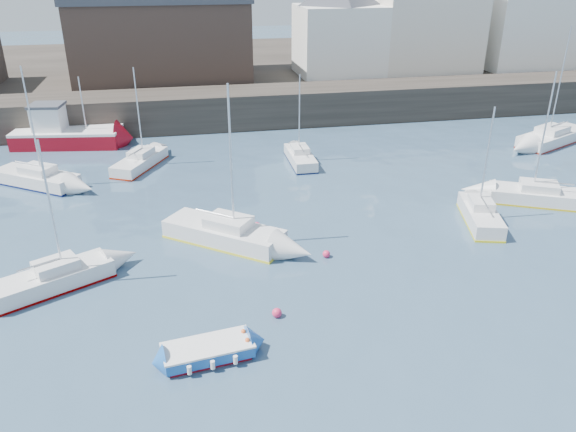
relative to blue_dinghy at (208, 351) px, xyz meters
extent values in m
plane|color=#2D4760|center=(4.75, -3.40, -0.35)|extent=(220.00, 220.00, 0.00)
cube|color=#28231E|center=(4.75, 31.60, 1.15)|extent=(90.00, 5.00, 3.00)
cube|color=#28231E|center=(4.75, 49.60, 1.05)|extent=(90.00, 32.00, 2.80)
cube|color=beige|center=(24.75, 38.60, 6.95)|extent=(10.00, 8.00, 9.00)
cube|color=white|center=(35.75, 38.10, 6.20)|extent=(9.00, 7.00, 7.50)
cube|color=white|center=(15.75, 38.10, 5.70)|extent=(8.00, 7.00, 6.50)
cube|color=#3D2D26|center=(-1.25, 39.60, 5.95)|extent=(16.00, 10.00, 7.00)
cube|color=maroon|center=(0.00, 0.00, -0.28)|extent=(3.16, 1.65, 0.15)
cube|color=#1D5BB3|center=(0.00, 0.00, 0.00)|extent=(3.44, 1.86, 0.41)
cube|color=white|center=(0.00, 0.00, 0.24)|extent=(3.51, 1.89, 0.07)
cube|color=white|center=(0.00, 0.00, 0.07)|extent=(2.73, 1.35, 0.37)
cube|color=tan|center=(0.00, 0.00, 0.16)|extent=(0.37, 1.01, 0.06)
cylinder|color=white|center=(-0.95, 0.67, -0.03)|extent=(0.17, 0.17, 0.33)
cylinder|color=white|center=(-0.72, -0.91, -0.03)|extent=(0.17, 0.17, 0.33)
cylinder|color=white|center=(-0.11, 0.79, -0.03)|extent=(0.17, 0.17, 0.33)
cylinder|color=white|center=(0.11, -0.79, -0.03)|extent=(0.17, 0.17, 0.33)
cylinder|color=white|center=(0.72, 0.91, -0.03)|extent=(0.17, 0.17, 0.33)
cylinder|color=white|center=(0.95, -0.67, -0.03)|extent=(0.17, 0.17, 0.33)
cube|color=maroon|center=(-8.97, 28.10, 0.20)|extent=(8.45, 4.19, 1.11)
cube|color=white|center=(-8.97, 28.10, 0.86)|extent=(8.45, 4.19, 0.20)
cube|color=white|center=(-10.17, 28.28, 1.87)|extent=(2.50, 2.33, 1.82)
cube|color=#3A3D44|center=(-10.17, 28.28, 2.89)|extent=(2.73, 2.56, 0.20)
cylinder|color=silver|center=(-7.47, 27.88, 2.99)|extent=(0.10, 0.10, 4.05)
cube|color=silver|center=(-6.50, 6.27, 0.07)|extent=(5.39, 3.94, 0.85)
cube|color=#7D0000|center=(-6.50, 6.27, -0.30)|extent=(5.44, 3.98, 0.11)
cube|color=silver|center=(-6.27, 6.39, 0.74)|extent=(2.20, 1.97, 0.47)
cylinder|color=silver|center=(-6.04, 6.51, 3.50)|extent=(0.09, 0.09, 6.00)
cube|color=silver|center=(1.48, 9.24, 0.13)|extent=(6.32, 5.56, 0.96)
cube|color=yellow|center=(1.48, 9.24, -0.29)|extent=(6.38, 5.62, 0.13)
cube|color=silver|center=(1.73, 9.05, 0.88)|extent=(2.72, 2.60, 0.53)
cylinder|color=silver|center=(1.98, 8.85, 4.30)|extent=(0.11, 0.11, 7.38)
cube|color=silver|center=(15.76, 8.76, 0.08)|extent=(2.81, 5.11, 0.88)
cube|color=yellow|center=(15.76, 8.76, -0.30)|extent=(2.84, 5.16, 0.12)
cube|color=silver|center=(15.82, 8.99, 0.77)|extent=(1.58, 1.96, 0.49)
cylinder|color=silver|center=(15.89, 9.23, 3.32)|extent=(0.10, 0.10, 5.60)
cube|color=silver|center=(20.83, 10.55, 0.07)|extent=(6.34, 4.42, 0.84)
cube|color=gold|center=(20.83, 10.55, -0.30)|extent=(6.40, 4.47, 0.11)
cube|color=silver|center=(20.55, 10.69, 0.73)|extent=(2.56, 2.25, 0.47)
cylinder|color=silver|center=(20.28, 10.82, 4.00)|extent=(0.09, 0.09, 7.01)
cube|color=silver|center=(-9.76, 19.68, 0.09)|extent=(5.95, 4.93, 0.89)
cube|color=#0D1541|center=(-9.76, 19.68, -0.29)|extent=(6.01, 4.98, 0.12)
cube|color=silver|center=(-9.52, 19.51, 0.78)|extent=(2.52, 2.35, 0.49)
cylinder|color=silver|center=(-9.27, 19.34, 3.94)|extent=(0.10, 0.10, 6.82)
cube|color=silver|center=(8.04, 20.47, 0.04)|extent=(1.56, 4.78, 0.78)
cube|color=#0F1639|center=(8.04, 20.47, -0.30)|extent=(1.58, 4.83, 0.10)
cube|color=silver|center=(8.04, 20.71, 0.64)|extent=(1.16, 1.68, 0.43)
cylinder|color=silver|center=(8.05, 20.95, 3.17)|extent=(0.09, 0.09, 5.48)
cube|color=silver|center=(28.86, 21.20, 0.10)|extent=(7.33, 5.10, 0.91)
cube|color=maroon|center=(28.86, 21.20, -0.29)|extent=(7.41, 5.15, 0.12)
cube|color=silver|center=(28.54, 21.05, 0.80)|extent=(2.96, 2.60, 0.50)
cylinder|color=silver|center=(28.23, 20.89, 4.61)|extent=(0.10, 0.10, 8.11)
cube|color=silver|center=(-3.26, 21.84, 0.04)|extent=(3.92, 5.48, 0.79)
cube|color=#981C05|center=(-3.26, 21.84, -0.30)|extent=(3.96, 5.54, 0.11)
cube|color=silver|center=(-3.14, 22.07, 0.66)|extent=(1.98, 2.23, 0.44)
cylinder|color=silver|center=(-3.02, 22.31, 3.48)|extent=(0.09, 0.09, 6.09)
sphere|color=#E72B5B|center=(2.98, 2.12, -0.35)|extent=(0.41, 0.41, 0.41)
sphere|color=#E72B5B|center=(6.30, 6.63, -0.35)|extent=(0.38, 0.38, 0.38)
sphere|color=#E72B5B|center=(3.36, 10.36, -0.35)|extent=(0.46, 0.46, 0.46)
camera|label=1|loc=(-0.38, -16.97, 13.30)|focal=35.00mm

